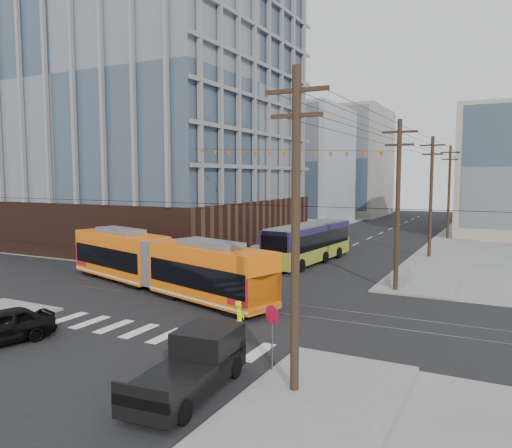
% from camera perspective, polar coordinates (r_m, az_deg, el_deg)
% --- Properties ---
extents(ground, '(160.00, 160.00, 0.00)m').
position_cam_1_polar(ground, '(26.96, -7.69, -10.56)').
color(ground, slate).
extents(office_building, '(30.00, 25.00, 28.60)m').
position_cam_1_polar(office_building, '(57.98, -12.99, 12.14)').
color(office_building, '#381E16').
rests_on(office_building, ground).
extents(bg_bldg_nw_near, '(18.00, 16.00, 18.00)m').
position_cam_1_polar(bg_bldg_nw_near, '(79.90, 3.50, 6.59)').
color(bg_bldg_nw_near, '#8C99A5').
rests_on(bg_bldg_nw_near, ground).
extents(bg_bldg_nw_far, '(16.00, 18.00, 20.00)m').
position_cam_1_polar(bg_bldg_nw_far, '(97.66, 9.84, 6.90)').
color(bg_bldg_nw_far, gray).
rests_on(bg_bldg_nw_far, ground).
extents(utility_pole_near, '(0.30, 0.30, 11.00)m').
position_cam_1_polar(utility_pole_near, '(16.64, 4.54, -1.19)').
color(utility_pole_near, black).
rests_on(utility_pole_near, ground).
extents(utility_pole_far, '(0.30, 0.30, 11.00)m').
position_cam_1_polar(utility_pole_far, '(77.57, 22.31, 3.64)').
color(utility_pole_far, black).
rests_on(utility_pole_far, ground).
extents(streetcar, '(18.53, 8.06, 3.58)m').
position_cam_1_polar(streetcar, '(32.98, -10.80, -4.46)').
color(streetcar, orange).
rests_on(streetcar, ground).
extents(city_bus, '(3.61, 12.39, 3.46)m').
position_cam_1_polar(city_bus, '(43.08, 6.04, -2.15)').
color(city_bus, '#1F183B').
rests_on(city_bus, ground).
extents(pickup_truck, '(2.47, 5.70, 1.88)m').
position_cam_1_polar(pickup_truck, '(17.79, -7.86, -15.95)').
color(pickup_truck, black).
rests_on(pickup_truck, ground).
extents(parked_car_silver, '(2.82, 4.83, 1.50)m').
position_cam_1_polar(parked_car_silver, '(42.02, -1.51, -3.67)').
color(parked_car_silver, '#989898').
rests_on(parked_car_silver, ground).
extents(parked_car_white, '(1.85, 4.49, 1.30)m').
position_cam_1_polar(parked_car_white, '(45.43, 0.65, -3.10)').
color(parked_car_white, silver).
rests_on(parked_car_white, ground).
extents(parked_car_grey, '(2.28, 4.58, 1.25)m').
position_cam_1_polar(parked_car_grey, '(51.68, 3.18, -2.10)').
color(parked_car_grey, '#555B68').
rests_on(parked_car_grey, ground).
extents(pedestrian, '(0.57, 0.74, 1.82)m').
position_cam_1_polar(pedestrian, '(22.98, -1.90, -10.99)').
color(pedestrian, '#CADD0F').
rests_on(pedestrian, ground).
extents(stop_sign, '(1.00, 1.00, 2.49)m').
position_cam_1_polar(stop_sign, '(19.19, 1.84, -13.31)').
color(stop_sign, '#AE0B26').
rests_on(stop_sign, ground).
extents(jersey_barrier, '(0.99, 4.26, 0.85)m').
position_cam_1_polar(jersey_barrier, '(36.56, 16.28, -5.79)').
color(jersey_barrier, gray).
rests_on(jersey_barrier, ground).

